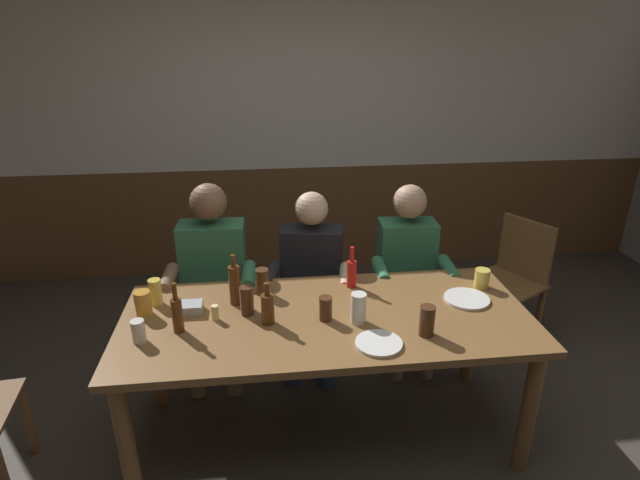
# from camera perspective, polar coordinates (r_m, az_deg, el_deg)

# --- Properties ---
(ground_plane) EXTENTS (7.91, 7.91, 0.00)m
(ground_plane) POSITION_cam_1_polar(r_m,az_deg,el_deg) (2.98, 1.07, -22.34)
(ground_plane) COLOR #423A33
(back_wall_upper) EXTENTS (6.59, 0.12, 1.69)m
(back_wall_upper) POSITION_cam_1_polar(r_m,az_deg,el_deg) (4.46, -3.03, 18.77)
(back_wall_upper) COLOR silver
(back_wall_wainscot) EXTENTS (6.59, 0.12, 0.97)m
(back_wall_wainscot) POSITION_cam_1_polar(r_m,az_deg,el_deg) (4.73, -2.70, 2.53)
(back_wall_wainscot) COLOR brown
(back_wall_wainscot) RESTS_ON ground_plane
(dining_table) EXTENTS (2.08, 0.89, 0.75)m
(dining_table) POSITION_cam_1_polar(r_m,az_deg,el_deg) (2.67, 0.76, -10.14)
(dining_table) COLOR brown
(dining_table) RESTS_ON ground_plane
(person_0) EXTENTS (0.55, 0.51, 1.25)m
(person_0) POSITION_cam_1_polar(r_m,az_deg,el_deg) (3.25, -11.87, -3.71)
(person_0) COLOR #33724C
(person_0) RESTS_ON ground_plane
(person_1) EXTENTS (0.57, 0.56, 1.18)m
(person_1) POSITION_cam_1_polar(r_m,az_deg,el_deg) (3.26, -1.01, -3.92)
(person_1) COLOR black
(person_1) RESTS_ON ground_plane
(person_2) EXTENTS (0.52, 0.52, 1.20)m
(person_2) POSITION_cam_1_polar(r_m,az_deg,el_deg) (3.37, 9.80, -3.10)
(person_2) COLOR #33724C
(person_2) RESTS_ON ground_plane
(chair_empty_near_right) EXTENTS (0.60, 0.60, 0.88)m
(chair_empty_near_right) POSITION_cam_1_polar(r_m,az_deg,el_deg) (3.86, 20.63, -3.96)
(chair_empty_near_right) COLOR brown
(chair_empty_near_right) RESTS_ON ground_plane
(table_candle) EXTENTS (0.04, 0.04, 0.08)m
(table_candle) POSITION_cam_1_polar(r_m,az_deg,el_deg) (2.62, -11.63, -7.95)
(table_candle) COLOR #F9E08C
(table_candle) RESTS_ON dining_table
(condiment_caddy) EXTENTS (0.14, 0.10, 0.05)m
(condiment_caddy) POSITION_cam_1_polar(r_m,az_deg,el_deg) (2.72, -14.45, -7.35)
(condiment_caddy) COLOR #B2B7BC
(condiment_caddy) RESTS_ON dining_table
(plate_0) EXTENTS (0.24, 0.24, 0.01)m
(plate_0) POSITION_cam_1_polar(r_m,az_deg,el_deg) (2.87, 16.07, -6.34)
(plate_0) COLOR white
(plate_0) RESTS_ON dining_table
(plate_1) EXTENTS (0.22, 0.22, 0.01)m
(plate_1) POSITION_cam_1_polar(r_m,az_deg,el_deg) (2.41, 6.59, -11.40)
(plate_1) COLOR white
(plate_1) RESTS_ON dining_table
(bottle_0) EXTENTS (0.05, 0.05, 0.26)m
(bottle_0) POSITION_cam_1_polar(r_m,az_deg,el_deg) (2.54, -15.66, -7.92)
(bottle_0) COLOR #593314
(bottle_0) RESTS_ON dining_table
(bottle_1) EXTENTS (0.05, 0.05, 0.24)m
(bottle_1) POSITION_cam_1_polar(r_m,az_deg,el_deg) (2.86, 3.55, -3.61)
(bottle_1) COLOR red
(bottle_1) RESTS_ON dining_table
(bottle_2) EXTENTS (0.07, 0.07, 0.22)m
(bottle_2) POSITION_cam_1_polar(r_m,az_deg,el_deg) (2.53, -5.87, -7.53)
(bottle_2) COLOR #593314
(bottle_2) RESTS_ON dining_table
(bottle_3) EXTENTS (0.06, 0.06, 0.28)m
(bottle_3) POSITION_cam_1_polar(r_m,az_deg,el_deg) (2.71, -9.51, -4.86)
(bottle_3) COLOR #593314
(bottle_3) RESTS_ON dining_table
(pint_glass_0) EXTENTS (0.07, 0.07, 0.15)m
(pint_glass_0) POSITION_cam_1_polar(r_m,az_deg,el_deg) (2.81, -6.47, -4.63)
(pint_glass_0) COLOR #4C2D19
(pint_glass_0) RESTS_ON dining_table
(pint_glass_1) EXTENTS (0.07, 0.07, 0.15)m
(pint_glass_1) POSITION_cam_1_polar(r_m,az_deg,el_deg) (2.49, 11.85, -8.82)
(pint_glass_1) COLOR #4C2D19
(pint_glass_1) RESTS_ON dining_table
(pint_glass_2) EXTENTS (0.07, 0.07, 0.12)m
(pint_glass_2) POSITION_cam_1_polar(r_m,az_deg,el_deg) (2.56, 0.62, -7.66)
(pint_glass_2) COLOR #4C2D19
(pint_glass_2) RESTS_ON dining_table
(pint_glass_3) EXTENTS (0.08, 0.08, 0.13)m
(pint_glass_3) POSITION_cam_1_polar(r_m,az_deg,el_deg) (2.75, -19.16, -6.68)
(pint_glass_3) COLOR gold
(pint_glass_3) RESTS_ON dining_table
(pint_glass_4) EXTENTS (0.07, 0.07, 0.14)m
(pint_glass_4) POSITION_cam_1_polar(r_m,az_deg,el_deg) (2.83, -17.91, -5.53)
(pint_glass_4) COLOR #E5C64C
(pint_glass_4) RESTS_ON dining_table
(pint_glass_5) EXTENTS (0.08, 0.08, 0.16)m
(pint_glass_5) POSITION_cam_1_polar(r_m,az_deg,el_deg) (2.54, 4.31, -7.60)
(pint_glass_5) COLOR white
(pint_glass_5) RESTS_ON dining_table
(pint_glass_6) EXTENTS (0.08, 0.08, 0.11)m
(pint_glass_6) POSITION_cam_1_polar(r_m,az_deg,el_deg) (3.01, 17.62, -4.11)
(pint_glass_6) COLOR #E5C64C
(pint_glass_6) RESTS_ON dining_table
(pint_glass_7) EXTENTS (0.07, 0.07, 0.15)m
(pint_glass_7) POSITION_cam_1_polar(r_m,az_deg,el_deg) (2.62, -8.16, -6.70)
(pint_glass_7) COLOR #4C2D19
(pint_glass_7) RESTS_ON dining_table
(pint_glass_8) EXTENTS (0.06, 0.06, 0.11)m
(pint_glass_8) POSITION_cam_1_polar(r_m,az_deg,el_deg) (2.54, -19.63, -9.57)
(pint_glass_8) COLOR white
(pint_glass_8) RESTS_ON dining_table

